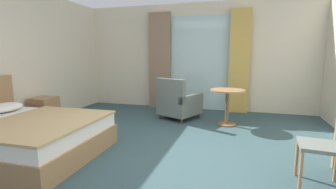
{
  "coord_description": "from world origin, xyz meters",
  "views": [
    {
      "loc": [
        1.15,
        -3.1,
        1.41
      ],
      "look_at": [
        0.15,
        0.27,
        0.84
      ],
      "focal_mm": 26.43,
      "sensor_mm": 36.0,
      "label": 1
    }
  ],
  "objects_px": {
    "round_cafe_table": "(227,99)",
    "armchair_by_window": "(178,103)",
    "bed": "(19,135)",
    "nightstand": "(45,111)",
    "desk_chair": "(330,142)"
  },
  "relations": [
    {
      "from": "armchair_by_window",
      "to": "nightstand",
      "type": "bearing_deg",
      "value": -153.64
    },
    {
      "from": "bed",
      "to": "nightstand",
      "type": "xyz_separation_m",
      "value": [
        -0.8,
        1.34,
        0.0
      ]
    },
    {
      "from": "nightstand",
      "to": "bed",
      "type": "bearing_deg",
      "value": -59.14
    },
    {
      "from": "bed",
      "to": "armchair_by_window",
      "type": "bearing_deg",
      "value": 56.83
    },
    {
      "from": "bed",
      "to": "desk_chair",
      "type": "height_order",
      "value": "bed"
    },
    {
      "from": "bed",
      "to": "nightstand",
      "type": "relative_size",
      "value": 3.87
    },
    {
      "from": "nightstand",
      "to": "armchair_by_window",
      "type": "height_order",
      "value": "armchair_by_window"
    },
    {
      "from": "round_cafe_table",
      "to": "desk_chair",
      "type": "bearing_deg",
      "value": -61.66
    },
    {
      "from": "bed",
      "to": "armchair_by_window",
      "type": "relative_size",
      "value": 2.13
    },
    {
      "from": "nightstand",
      "to": "round_cafe_table",
      "type": "distance_m",
      "value": 3.7
    },
    {
      "from": "bed",
      "to": "armchair_by_window",
      "type": "xyz_separation_m",
      "value": [
        1.68,
        2.57,
        0.07
      ]
    },
    {
      "from": "round_cafe_table",
      "to": "armchair_by_window",
      "type": "bearing_deg",
      "value": 168.82
    },
    {
      "from": "nightstand",
      "to": "desk_chair",
      "type": "relative_size",
      "value": 0.62
    },
    {
      "from": "bed",
      "to": "nightstand",
      "type": "bearing_deg",
      "value": 120.86
    },
    {
      "from": "bed",
      "to": "desk_chair",
      "type": "bearing_deg",
      "value": 2.97
    }
  ]
}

